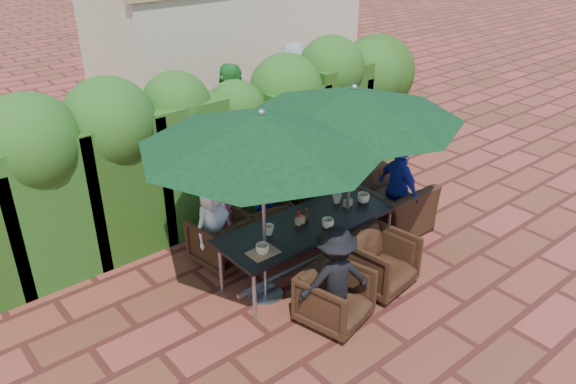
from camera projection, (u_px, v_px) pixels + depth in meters
ground at (310, 277)px, 7.44m from camera, size 80.00×80.00×0.00m
dining_table at (310, 226)px, 7.28m from camera, size 2.54×0.90×0.75m
umbrella_left at (262, 131)px, 6.07m from camera, size 2.79×2.79×2.46m
umbrella_right at (354, 104)px, 6.89m from camera, size 2.75×2.75×2.46m
chair_far_left at (223, 238)px, 7.58m from camera, size 0.83×0.79×0.76m
chair_far_mid at (262, 220)px, 8.01m from camera, size 0.86×0.82×0.76m
chair_far_right at (315, 198)px, 8.60m from camera, size 0.85×0.81×0.77m
chair_near_left at (335, 295)px, 6.49m from camera, size 0.86×0.83×0.74m
chair_near_right at (380, 260)px, 7.09m from camera, size 0.86×0.81×0.79m
chair_end_right at (387, 197)px, 8.36m from camera, size 0.79×1.19×1.03m
adult_far_left at (213, 224)px, 7.45m from camera, size 0.65×0.45×1.22m
adult_far_mid at (266, 206)px, 8.00m from camera, size 0.44×0.38×1.13m
adult_far_right at (311, 180)px, 8.49m from camera, size 0.67×0.44×1.35m
adult_near_left at (335, 279)px, 6.30m from camera, size 0.91×0.66×1.30m
adult_end_right at (399, 189)px, 8.16m from camera, size 0.56×0.89×1.41m
child_left at (229, 224)px, 7.89m from camera, size 0.32×0.29×0.77m
child_right at (282, 201)px, 8.40m from camera, size 0.34×0.29×0.88m
pedestrian_a at (232, 106)px, 11.03m from camera, size 1.64×0.65×1.72m
pedestrian_b at (270, 102)px, 11.62m from camera, size 0.82×0.62×1.52m
pedestrian_c at (293, 87)px, 11.92m from camera, size 1.29×0.79×1.88m
cup_a at (262, 249)px, 6.54m from camera, size 0.16×0.16×0.13m
cup_b at (269, 230)px, 6.93m from camera, size 0.14×0.14×0.13m
cup_c at (328, 223)px, 7.08m from camera, size 0.16×0.16×0.13m
cup_d at (337, 198)px, 7.67m from camera, size 0.13×0.13×0.13m
cup_e at (363, 198)px, 7.67m from camera, size 0.17×0.17×0.14m
ketchup_bottle at (299, 217)px, 7.17m from camera, size 0.04×0.04×0.17m
sauce_bottle at (307, 214)px, 7.24m from camera, size 0.04×0.04×0.17m
serving_tray at (263, 253)px, 6.58m from camera, size 0.35×0.25×0.02m
number_block_left at (300, 220)px, 7.17m from camera, size 0.12×0.06×0.10m
number_block_right at (348, 203)px, 7.59m from camera, size 0.12×0.06×0.10m
hedge_wall at (203, 135)px, 8.35m from camera, size 9.10×1.60×2.47m
building at (226, 35)px, 13.48m from camera, size 6.20×3.08×3.20m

